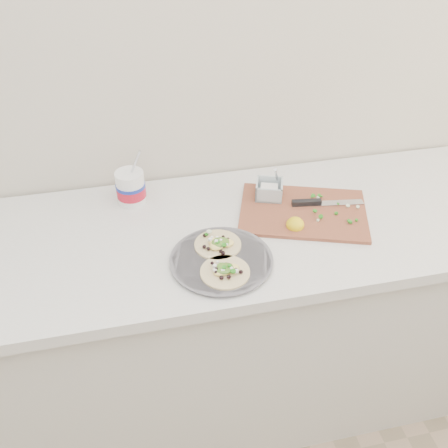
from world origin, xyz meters
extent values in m
cube|color=beige|center=(0.00, 1.73, 1.30)|extent=(3.50, 0.05, 2.60)
cube|color=silver|center=(0.00, 1.43, 0.43)|extent=(2.40, 0.62, 0.86)
cube|color=silver|center=(0.00, 1.41, 0.88)|extent=(2.44, 0.66, 0.04)
cylinder|color=#5C5B62|center=(0.17, 1.26, 0.91)|extent=(0.29, 0.29, 0.01)
cylinder|color=#5C5B62|center=(0.17, 1.26, 0.91)|extent=(0.30, 0.30, 0.00)
cylinder|color=white|center=(-0.06, 1.62, 0.96)|extent=(0.09, 0.09, 0.11)
cylinder|color=red|center=(-0.06, 1.62, 0.95)|extent=(0.10, 0.10, 0.04)
cylinder|color=#192D99|center=(-0.06, 1.62, 0.97)|extent=(0.10, 0.10, 0.01)
cube|color=brown|center=(0.48, 1.44, 0.91)|extent=(0.48, 0.40, 0.01)
cube|color=white|center=(0.39, 1.54, 0.93)|extent=(0.06, 0.06, 0.03)
ellipsoid|color=yellow|center=(0.43, 1.36, 0.93)|extent=(0.06, 0.06, 0.05)
cube|color=silver|center=(0.61, 1.45, 0.91)|extent=(0.15, 0.05, 0.00)
cube|color=black|center=(0.50, 1.46, 0.92)|extent=(0.10, 0.03, 0.02)
camera|label=1|loc=(-0.06, 0.21, 1.87)|focal=40.00mm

